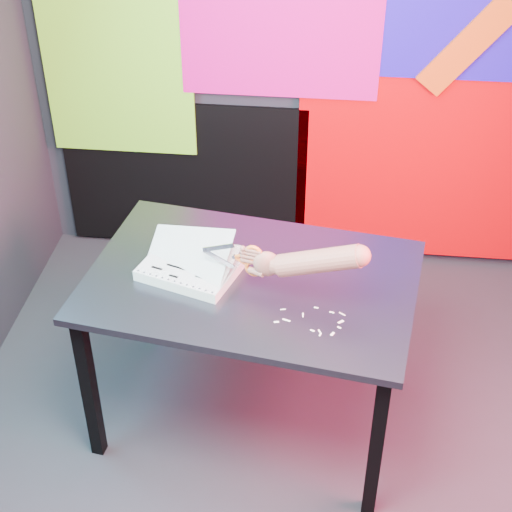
# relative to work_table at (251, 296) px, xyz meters

# --- Properties ---
(room) EXTENTS (3.01, 3.01, 2.71)m
(room) POSITION_rel_work_table_xyz_m (0.25, -0.24, 0.69)
(room) COLOR #28272C
(room) RESTS_ON ground
(backdrop) EXTENTS (2.88, 0.05, 2.08)m
(backdrop) POSITION_rel_work_table_xyz_m (0.31, 1.22, 0.29)
(backdrop) COLOR #C60006
(backdrop) RESTS_ON ground
(work_table) EXTENTS (1.35, 1.00, 0.75)m
(work_table) POSITION_rel_work_table_xyz_m (0.00, 0.00, 0.00)
(work_table) COLOR black
(work_table) RESTS_ON ground
(printout_stack) EXTENTS (0.41, 0.35, 0.18)m
(printout_stack) POSITION_rel_work_table_xyz_m (-0.24, 0.01, 0.11)
(printout_stack) COLOR beige
(printout_stack) RESTS_ON work_table
(scissors) EXTENTS (0.23, 0.07, 0.14)m
(scissors) POSITION_rel_work_table_xyz_m (0.00, -0.08, 0.23)
(scissors) COLOR #AFB1BE
(scissors) RESTS_ON printout_stack
(hand_forearm) EXTENTS (0.45, 0.16, 0.21)m
(hand_forearm) POSITION_rel_work_table_xyz_m (0.22, -0.14, 0.28)
(hand_forearm) COLOR brown
(hand_forearm) RESTS_ON work_table
(paper_clippings) EXTENTS (0.25, 0.16, 0.00)m
(paper_clippings) POSITION_rel_work_table_xyz_m (0.26, -0.23, 0.09)
(paper_clippings) COLOR #ECE8CB
(paper_clippings) RESTS_ON work_table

